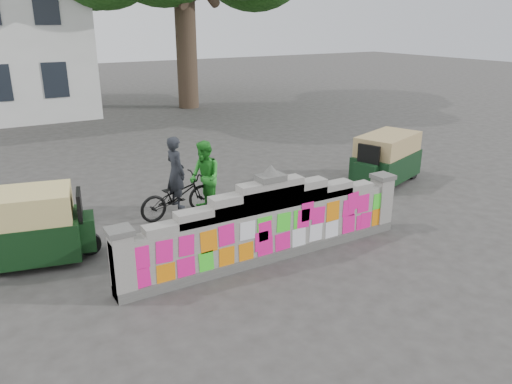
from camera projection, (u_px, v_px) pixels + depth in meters
ground at (270, 258)px, 10.27m from camera, size 100.00×100.00×0.00m
parapet_wall at (270, 225)px, 10.02m from camera, size 6.48×0.44×2.01m
cyclist_bike at (177, 196)px, 12.32m from camera, size 2.06×0.93×1.05m
cyclist_rider at (176, 182)px, 12.20m from camera, size 0.50×0.69×1.77m
pedestrian at (205, 177)px, 12.47m from camera, size 0.70×0.89×1.83m
rickshaw_left at (21, 227)px, 9.83m from camera, size 2.80×1.74×1.50m
rickshaw_right at (386, 158)px, 14.77m from camera, size 2.72×1.91×1.46m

